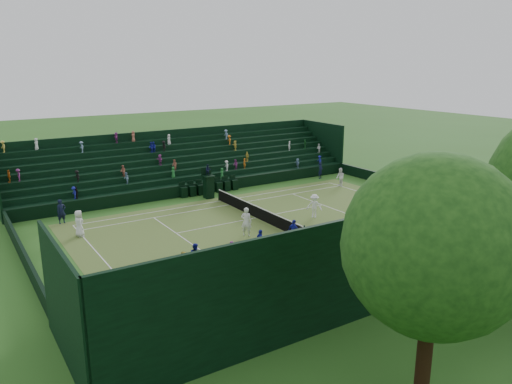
# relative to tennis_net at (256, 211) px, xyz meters

# --- Properties ---
(ground) EXTENTS (160.00, 160.00, 0.00)m
(ground) POSITION_rel_tennis_net_xyz_m (0.00, 0.00, -0.53)
(ground) COLOR #2E5F1E
(ground) RESTS_ON ground
(court_surface) EXTENTS (12.97, 26.77, 0.01)m
(court_surface) POSITION_rel_tennis_net_xyz_m (0.00, 0.00, -0.52)
(court_surface) COLOR #337125
(court_surface) RESTS_ON ground
(perimeter_wall_north) EXTENTS (17.17, 0.20, 1.00)m
(perimeter_wall_north) POSITION_rel_tennis_net_xyz_m (0.00, 15.88, -0.03)
(perimeter_wall_north) COLOR black
(perimeter_wall_north) RESTS_ON ground
(perimeter_wall_south) EXTENTS (17.17, 0.20, 1.00)m
(perimeter_wall_south) POSITION_rel_tennis_net_xyz_m (0.00, -15.88, -0.03)
(perimeter_wall_south) COLOR black
(perimeter_wall_south) RESTS_ON ground
(perimeter_wall_east) EXTENTS (0.20, 31.77, 1.00)m
(perimeter_wall_east) POSITION_rel_tennis_net_xyz_m (8.48, 0.00, -0.03)
(perimeter_wall_east) COLOR black
(perimeter_wall_east) RESTS_ON ground
(perimeter_wall_west) EXTENTS (0.20, 31.77, 1.00)m
(perimeter_wall_west) POSITION_rel_tennis_net_xyz_m (-8.48, 0.00, -0.03)
(perimeter_wall_west) COLOR black
(perimeter_wall_west) RESTS_ON ground
(north_grandstand) EXTENTS (6.60, 32.00, 4.90)m
(north_grandstand) POSITION_rel_tennis_net_xyz_m (12.66, 0.00, 1.02)
(north_grandstand) COLOR black
(north_grandstand) RESTS_ON ground
(south_grandstand) EXTENTS (6.60, 32.00, 4.90)m
(south_grandstand) POSITION_rel_tennis_net_xyz_m (-12.66, 0.00, 1.02)
(south_grandstand) COLOR black
(south_grandstand) RESTS_ON ground
(tennis_net) EXTENTS (11.67, 0.10, 1.06)m
(tennis_net) POSITION_rel_tennis_net_xyz_m (0.00, 0.00, 0.00)
(tennis_net) COLOR black
(tennis_net) RESTS_ON ground
(umpire_chair) EXTENTS (0.93, 0.93, 2.91)m
(umpire_chair) POSITION_rel_tennis_net_xyz_m (-6.94, -0.36, 0.72)
(umpire_chair) COLOR black
(umpire_chair) RESTS_ON ground
(courtside_chairs) EXTENTS (0.60, 5.56, 1.30)m
(courtside_chairs) POSITION_rel_tennis_net_xyz_m (-8.28, 0.41, -0.04)
(courtside_chairs) COLOR black
(courtside_chairs) RESTS_ON ground
(player_near_west) EXTENTS (0.88, 0.58, 1.80)m
(player_near_west) POSITION_rel_tennis_net_xyz_m (-2.89, -12.01, 0.38)
(player_near_west) COLOR white
(player_near_west) RESTS_ON ground
(player_near_east) EXTENTS (0.85, 0.84, 1.98)m
(player_near_east) POSITION_rel_tennis_net_xyz_m (2.96, -2.65, 0.47)
(player_near_east) COLOR silver
(player_near_east) RESTS_ON ground
(player_far_west) EXTENTS (0.99, 0.86, 1.71)m
(player_far_west) POSITION_rel_tennis_net_xyz_m (-4.05, 11.86, 0.33)
(player_far_west) COLOR white
(player_far_west) RESTS_ON ground
(player_far_east) EXTENTS (1.28, 1.28, 1.78)m
(player_far_east) POSITION_rel_tennis_net_xyz_m (2.18, 3.74, 0.36)
(player_far_east) COLOR white
(player_far_east) RESTS_ON ground
(line_judge_north) EXTENTS (0.59, 0.69, 1.61)m
(line_judge_north) POSITION_rel_tennis_net_xyz_m (-7.52, 12.37, 0.28)
(line_judge_north) COLOR black
(line_judge_north) RESTS_ON ground
(line_judge_south) EXTENTS (0.54, 0.71, 1.77)m
(line_judge_south) POSITION_rel_tennis_net_xyz_m (-6.40, -12.40, 0.36)
(line_judge_south) COLOR black
(line_judge_south) RESTS_ON ground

